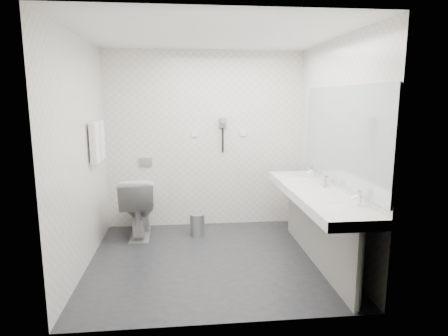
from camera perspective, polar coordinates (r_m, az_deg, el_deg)
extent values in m
plane|color=#26262B|center=(4.60, -1.71, -13.34)|extent=(2.80, 2.80, 0.00)
plane|color=white|center=(4.27, -1.90, 19.11)|extent=(2.80, 2.80, 0.00)
plane|color=white|center=(5.55, -2.80, 4.13)|extent=(2.80, 0.00, 2.80)
plane|color=white|center=(2.98, 0.07, -1.26)|extent=(2.80, 0.00, 2.80)
plane|color=white|center=(4.38, -20.37, 1.84)|extent=(0.00, 2.60, 2.60)
plane|color=white|center=(4.58, 15.97, 2.42)|extent=(0.00, 2.60, 2.60)
cube|color=white|center=(4.38, 13.31, -3.80)|extent=(0.55, 2.20, 0.10)
cube|color=gray|center=(4.51, 13.39, -9.03)|extent=(0.03, 2.15, 0.75)
cylinder|color=silver|center=(3.63, 19.43, -14.24)|extent=(0.06, 0.06, 0.75)
cylinder|color=silver|center=(5.46, 10.08, -5.47)|extent=(0.06, 0.06, 0.75)
cube|color=#B2BCC6|center=(4.37, 16.90, 4.65)|extent=(0.02, 2.20, 1.05)
ellipsoid|color=white|center=(3.79, 16.57, -5.64)|extent=(0.40, 0.31, 0.05)
ellipsoid|color=white|center=(4.98, 10.87, -1.61)|extent=(0.40, 0.31, 0.05)
cylinder|color=silver|center=(3.84, 19.33, -4.17)|extent=(0.04, 0.04, 0.15)
cylinder|color=silver|center=(5.02, 13.04, -0.54)|extent=(0.04, 0.04, 0.15)
imported|color=white|center=(4.51, 14.51, -2.05)|extent=(0.07, 0.07, 0.11)
cylinder|color=silver|center=(4.61, 14.89, -1.86)|extent=(0.06, 0.06, 0.10)
imported|color=white|center=(5.34, -12.52, -5.55)|extent=(0.48, 0.82, 0.82)
cube|color=#B2B5BA|center=(5.59, -11.50, 0.88)|extent=(0.18, 0.02, 0.12)
cylinder|color=#B2B5BA|center=(5.32, -3.96, -8.41)|extent=(0.25, 0.25, 0.28)
cylinder|color=#B2B5BA|center=(5.27, -3.98, -6.87)|extent=(0.20, 0.20, 0.02)
cylinder|color=silver|center=(4.88, -18.45, 6.30)|extent=(0.02, 0.62, 0.02)
cube|color=white|center=(4.76, -18.54, 3.54)|extent=(0.07, 0.24, 0.48)
cube|color=white|center=(5.03, -17.86, 3.92)|extent=(0.07, 0.24, 0.48)
cube|color=gray|center=(5.51, -0.19, 6.72)|extent=(0.10, 0.04, 0.14)
cylinder|color=gray|center=(5.44, -0.12, 6.99)|extent=(0.08, 0.14, 0.08)
cylinder|color=black|center=(5.52, -0.18, 4.12)|extent=(0.02, 0.02, 0.35)
cube|color=white|center=(5.52, -4.36, 5.13)|extent=(0.09, 0.02, 0.09)
cube|color=white|center=(5.58, 2.87, 5.20)|extent=(0.09, 0.02, 0.09)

